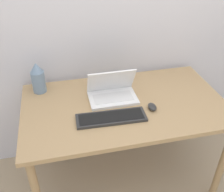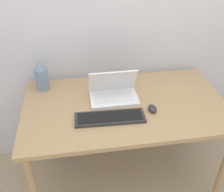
# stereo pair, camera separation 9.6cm
# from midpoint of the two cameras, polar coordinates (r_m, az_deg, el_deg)

# --- Properties ---
(wall_back) EXTENTS (6.00, 0.05, 2.50)m
(wall_back) POSITION_cam_midpoint_polar(r_m,az_deg,el_deg) (1.99, 1.99, 17.52)
(wall_back) COLOR silver
(wall_back) RESTS_ON ground_plane
(desk) EXTENTS (1.39, 0.79, 0.77)m
(desk) POSITION_cam_midpoint_polar(r_m,az_deg,el_deg) (1.85, 4.31, -3.84)
(desk) COLOR tan
(desk) RESTS_ON ground_plane
(laptop) EXTENTS (0.33, 0.22, 0.22)m
(laptop) POSITION_cam_midpoint_polar(r_m,az_deg,el_deg) (1.82, 1.81, 0.87)
(laptop) COLOR white
(laptop) RESTS_ON desk
(keyboard) EXTENTS (0.45, 0.16, 0.02)m
(keyboard) POSITION_cam_midpoint_polar(r_m,az_deg,el_deg) (1.65, 1.23, -4.75)
(keyboard) COLOR #2D2D2D
(keyboard) RESTS_ON desk
(mouse) EXTENTS (0.05, 0.08, 0.03)m
(mouse) POSITION_cam_midpoint_polar(r_m,az_deg,el_deg) (1.74, 10.33, -2.72)
(mouse) COLOR #2D2D2D
(mouse) RESTS_ON desk
(vase) EXTENTS (0.10, 0.10, 0.23)m
(vase) POSITION_cam_midpoint_polar(r_m,az_deg,el_deg) (1.95, -13.78, 4.35)
(vase) COLOR slate
(vase) RESTS_ON desk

